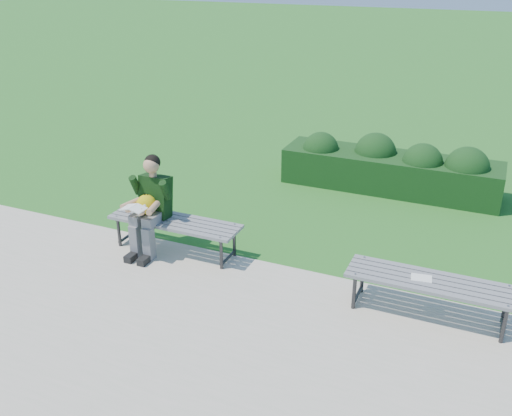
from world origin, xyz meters
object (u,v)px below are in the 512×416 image
at_px(bench_right, 430,284).
at_px(paper_sheet, 421,278).
at_px(hedge, 393,167).
at_px(bench_left, 175,224).
at_px(seated_boy, 150,202).

xyz_separation_m(bench_right, paper_sheet, (-0.10, -0.00, 0.06)).
height_order(hedge, bench_right, hedge).
bearing_deg(bench_right, hedge, 107.09).
xyz_separation_m(bench_left, seated_boy, (-0.30, -0.10, 0.30)).
xyz_separation_m(bench_left, paper_sheet, (3.22, -0.20, 0.06)).
relative_size(hedge, paper_sheet, 14.97).
relative_size(hedge, seated_boy, 2.74).
height_order(seated_boy, paper_sheet, seated_boy).
bearing_deg(bench_left, hedge, 56.98).
bearing_deg(hedge, bench_right, -72.91).
xyz_separation_m(seated_boy, paper_sheet, (3.52, -0.10, -0.24)).
relative_size(bench_right, seated_boy, 1.37).
distance_m(bench_left, paper_sheet, 3.23).
height_order(bench_left, paper_sheet, bench_left).
relative_size(bench_left, bench_right, 1.00).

